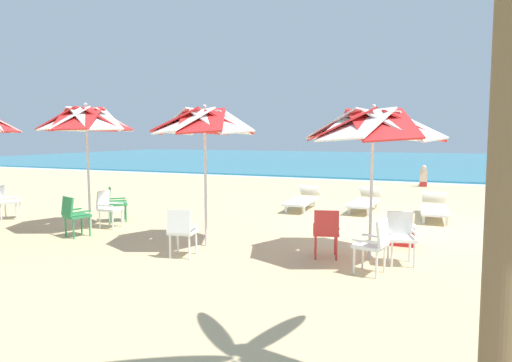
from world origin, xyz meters
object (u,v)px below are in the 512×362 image
object	(u,v)px
beach_umbrella_0	(373,127)
plastic_chair_4	(74,214)
plastic_chair_6	(108,207)
plastic_chair_5	(115,202)
plastic_chair_1	(401,234)
plastic_chair_0	(374,243)
plastic_chair_7	(7,200)
beach_umbrella_1	(205,123)
sun_lounger_0	(434,208)
beachgoer_seated	(423,179)
cooler_box	(401,235)
plastic_chair_2	(326,230)
sun_lounger_2	(303,199)
plastic_chair_3	(182,229)
palm_tree_2	(509,53)
beach_umbrella_2	(86,121)
sun_lounger_1	(365,201)

from	to	relation	value
beach_umbrella_0	plastic_chair_4	xyz separation A→B (m)	(-5.98, -0.67, -1.78)
plastic_chair_6	plastic_chair_5	bearing A→B (deg)	118.37
plastic_chair_1	plastic_chair_4	xyz separation A→B (m)	(-6.49, -0.57, 0.00)
plastic_chair_0	plastic_chair_7	bearing A→B (deg)	173.58
beach_umbrella_1	sun_lounger_0	distance (m)	6.57
sun_lounger_0	beachgoer_seated	bearing A→B (deg)	92.24
plastic_chair_5	cooler_box	world-z (taller)	plastic_chair_5
plastic_chair_2	cooler_box	distance (m)	1.89
plastic_chair_5	sun_lounger_0	xyz separation A→B (m)	(7.40, 3.39, -0.22)
plastic_chair_7	sun_lounger_2	size ratio (longest dim) A/B	0.40
beachgoer_seated	beach_umbrella_1	bearing A→B (deg)	-107.57
plastic_chair_3	plastic_chair_5	xyz separation A→B (m)	(-3.22, 2.10, 0.00)
palm_tree_2	plastic_chair_3	bearing A→B (deg)	146.67
beach_umbrella_1	beach_umbrella_2	size ratio (longest dim) A/B	0.95
palm_tree_2	cooler_box	bearing A→B (deg)	99.42
plastic_chair_2	sun_lounger_0	world-z (taller)	plastic_chair_2
cooler_box	beachgoer_seated	world-z (taller)	beachgoer_seated
plastic_chair_4	sun_lounger_2	size ratio (longest dim) A/B	0.40
beach_umbrella_0	plastic_chair_1	world-z (taller)	beach_umbrella_0
beach_umbrella_0	plastic_chair_5	xyz separation A→B (m)	(-6.29, 0.96, -1.78)
plastic_chair_0	plastic_chair_1	size ratio (longest dim) A/B	1.00
plastic_chair_1	plastic_chair_0	bearing A→B (deg)	-114.70
plastic_chair_4	plastic_chair_1	bearing A→B (deg)	5.06
beach_umbrella_2	plastic_chair_5	size ratio (longest dim) A/B	3.30
beach_umbrella_1	plastic_chair_5	xyz separation A→B (m)	(-3.24, 1.25, -1.86)
sun_lounger_0	beach_umbrella_2	bearing A→B (deg)	-149.46
plastic_chair_1	plastic_chair_3	distance (m)	3.72
plastic_chair_2	palm_tree_2	size ratio (longest dim) A/B	0.21
palm_tree_2	beachgoer_seated	world-z (taller)	palm_tree_2
plastic_chair_0	plastic_chair_2	world-z (taller)	same
plastic_chair_4	beachgoer_seated	size ratio (longest dim) A/B	0.94
plastic_chair_7	sun_lounger_0	size ratio (longest dim) A/B	0.40
sun_lounger_0	plastic_chair_6	bearing A→B (deg)	-150.32
plastic_chair_7	beachgoer_seated	size ratio (longest dim) A/B	0.94
plastic_chair_3	sun_lounger_0	bearing A→B (deg)	52.72
plastic_chair_7	cooler_box	size ratio (longest dim) A/B	1.73
sun_lounger_2	cooler_box	xyz separation A→B (m)	(2.92, -3.32, -0.08)
plastic_chair_4	sun_lounger_1	xyz separation A→B (m)	(5.26, 5.52, -0.22)
plastic_chair_0	plastic_chair_3	xyz separation A→B (m)	(-3.23, -0.29, 0.00)
beach_umbrella_1	sun_lounger_1	world-z (taller)	beach_umbrella_1
plastic_chair_0	sun_lounger_1	size ratio (longest dim) A/B	0.40
plastic_chair_6	sun_lounger_1	bearing A→B (deg)	40.87
plastic_chair_0	beach_umbrella_1	bearing A→B (deg)	170.09
plastic_chair_1	sun_lounger_1	world-z (taller)	plastic_chair_1
sun_lounger_1	plastic_chair_0	bearing A→B (deg)	-81.26
plastic_chair_5	beachgoer_seated	bearing A→B (deg)	57.05
beach_umbrella_2	plastic_chair_2	bearing A→B (deg)	-3.10
sun_lounger_2	cooler_box	distance (m)	4.42
plastic_chair_3	plastic_chair_6	size ratio (longest dim) A/B	1.00
beach_umbrella_0	cooler_box	world-z (taller)	beach_umbrella_0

